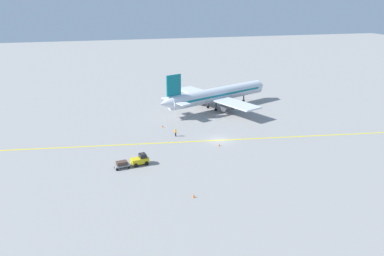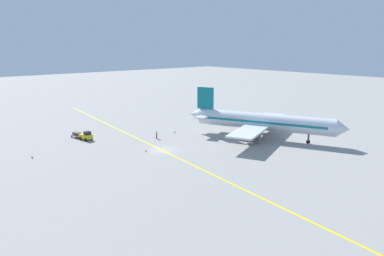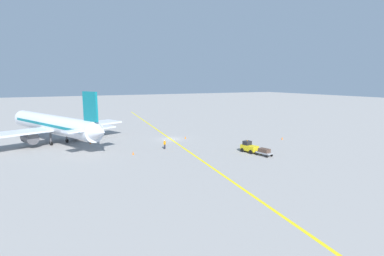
{
  "view_description": "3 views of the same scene",
  "coord_description": "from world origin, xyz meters",
  "px_view_note": "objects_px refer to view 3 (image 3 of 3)",
  "views": [
    {
      "loc": [
        67.59,
        -23.61,
        27.6
      ],
      "look_at": [
        -0.0,
        -5.76,
        3.17
      ],
      "focal_mm": 35.0,
      "sensor_mm": 36.0,
      "label": 1
    },
    {
      "loc": [
        41.57,
        57.3,
        20.32
      ],
      "look_at": [
        -4.62,
        3.78,
        4.42
      ],
      "focal_mm": 35.0,
      "sensor_mm": 36.0,
      "label": 2
    },
    {
      "loc": [
        -24.28,
        -58.19,
        12.42
      ],
      "look_at": [
        4.53,
        -1.15,
        2.25
      ],
      "focal_mm": 28.0,
      "sensor_mm": 36.0,
      "label": 3
    }
  ],
  "objects_px": {
    "traffic_cone_near_nose": "(185,137)",
    "traffic_cone_mid_apron": "(282,138)",
    "traffic_cone_by_wingtip": "(133,153)",
    "baggage_cart_trailing": "(264,151)",
    "ground_crew_worker": "(165,144)",
    "baggage_tug_white": "(249,147)",
    "airplane_at_gate": "(54,125)",
    "traffic_cone_far_edge": "(90,142)"
  },
  "relations": [
    {
      "from": "airplane_at_gate",
      "to": "ground_crew_worker",
      "type": "bearing_deg",
      "value": -40.14
    },
    {
      "from": "baggage_tug_white",
      "to": "traffic_cone_far_edge",
      "type": "xyz_separation_m",
      "value": [
        -23.73,
        19.95,
        -0.63
      ]
    },
    {
      "from": "baggage_cart_trailing",
      "to": "traffic_cone_mid_apron",
      "type": "xyz_separation_m",
      "value": [
        12.74,
        9.29,
        -0.49
      ]
    },
    {
      "from": "traffic_cone_mid_apron",
      "to": "traffic_cone_far_edge",
      "type": "xyz_separation_m",
      "value": [
        -37.14,
        13.89,
        0.0
      ]
    },
    {
      "from": "traffic_cone_by_wingtip",
      "to": "traffic_cone_mid_apron",
      "type": "bearing_deg",
      "value": -2.39
    },
    {
      "from": "airplane_at_gate",
      "to": "traffic_cone_mid_apron",
      "type": "xyz_separation_m",
      "value": [
        43.28,
        -17.8,
        -3.43
      ]
    },
    {
      "from": "baggage_cart_trailing",
      "to": "traffic_cone_far_edge",
      "type": "relative_size",
      "value": 5.14
    },
    {
      "from": "ground_crew_worker",
      "to": "traffic_cone_near_nose",
      "type": "distance_m",
      "value": 10.42
    },
    {
      "from": "airplane_at_gate",
      "to": "baggage_cart_trailing",
      "type": "distance_m",
      "value": 40.93
    },
    {
      "from": "traffic_cone_mid_apron",
      "to": "traffic_cone_far_edge",
      "type": "distance_m",
      "value": 39.65
    },
    {
      "from": "traffic_cone_far_edge",
      "to": "traffic_cone_by_wingtip",
      "type": "bearing_deg",
      "value": -67.77
    },
    {
      "from": "baggage_tug_white",
      "to": "traffic_cone_mid_apron",
      "type": "relative_size",
      "value": 5.89
    },
    {
      "from": "traffic_cone_by_wingtip",
      "to": "traffic_cone_far_edge",
      "type": "distance_m",
      "value": 13.56
    },
    {
      "from": "ground_crew_worker",
      "to": "traffic_cone_mid_apron",
      "type": "distance_m",
      "value": 25.82
    },
    {
      "from": "airplane_at_gate",
      "to": "traffic_cone_by_wingtip",
      "type": "bearing_deg",
      "value": -55.61
    },
    {
      "from": "airplane_at_gate",
      "to": "traffic_cone_far_edge",
      "type": "relative_size",
      "value": 61.58
    },
    {
      "from": "baggage_cart_trailing",
      "to": "ground_crew_worker",
      "type": "xyz_separation_m",
      "value": [
        -12.9,
        12.22,
        0.15
      ]
    },
    {
      "from": "ground_crew_worker",
      "to": "traffic_cone_by_wingtip",
      "type": "distance_m",
      "value": 6.59
    },
    {
      "from": "traffic_cone_mid_apron",
      "to": "traffic_cone_by_wingtip",
      "type": "height_order",
      "value": "same"
    },
    {
      "from": "baggage_tug_white",
      "to": "traffic_cone_by_wingtip",
      "type": "distance_m",
      "value": 20.03
    },
    {
      "from": "baggage_cart_trailing",
      "to": "traffic_cone_near_nose",
      "type": "relative_size",
      "value": 5.14
    },
    {
      "from": "baggage_cart_trailing",
      "to": "traffic_cone_far_edge",
      "type": "height_order",
      "value": "baggage_cart_trailing"
    },
    {
      "from": "baggage_cart_trailing",
      "to": "traffic_cone_mid_apron",
      "type": "bearing_deg",
      "value": 36.09
    },
    {
      "from": "traffic_cone_mid_apron",
      "to": "traffic_cone_by_wingtip",
      "type": "distance_m",
      "value": 32.04
    },
    {
      "from": "baggage_tug_white",
      "to": "traffic_cone_mid_apron",
      "type": "bearing_deg",
      "value": 24.32
    },
    {
      "from": "baggage_tug_white",
      "to": "ground_crew_worker",
      "type": "height_order",
      "value": "baggage_tug_white"
    },
    {
      "from": "baggage_tug_white",
      "to": "ground_crew_worker",
      "type": "bearing_deg",
      "value": 143.7
    },
    {
      "from": "ground_crew_worker",
      "to": "traffic_cone_by_wingtip",
      "type": "relative_size",
      "value": 3.05
    },
    {
      "from": "traffic_cone_mid_apron",
      "to": "traffic_cone_near_nose",
      "type": "bearing_deg",
      "value": 150.92
    },
    {
      "from": "baggage_tug_white",
      "to": "traffic_cone_by_wingtip",
      "type": "relative_size",
      "value": 5.89
    },
    {
      "from": "baggage_cart_trailing",
      "to": "airplane_at_gate",
      "type": "bearing_deg",
      "value": 138.42
    },
    {
      "from": "baggage_cart_trailing",
      "to": "traffic_cone_by_wingtip",
      "type": "height_order",
      "value": "baggage_cart_trailing"
    },
    {
      "from": "baggage_tug_white",
      "to": "ground_crew_worker",
      "type": "distance_m",
      "value": 15.18
    },
    {
      "from": "baggage_tug_white",
      "to": "airplane_at_gate",
      "type": "bearing_deg",
      "value": 141.38
    },
    {
      "from": "airplane_at_gate",
      "to": "traffic_cone_mid_apron",
      "type": "height_order",
      "value": "airplane_at_gate"
    },
    {
      "from": "baggage_cart_trailing",
      "to": "baggage_tug_white",
      "type": "bearing_deg",
      "value": 101.57
    },
    {
      "from": "traffic_cone_near_nose",
      "to": "baggage_cart_trailing",
      "type": "bearing_deg",
      "value": -74.63
    },
    {
      "from": "ground_crew_worker",
      "to": "baggage_tug_white",
      "type": "bearing_deg",
      "value": -36.3
    },
    {
      "from": "baggage_cart_trailing",
      "to": "ground_crew_worker",
      "type": "relative_size",
      "value": 1.68
    },
    {
      "from": "airplane_at_gate",
      "to": "traffic_cone_mid_apron",
      "type": "relative_size",
      "value": 61.58
    },
    {
      "from": "airplane_at_gate",
      "to": "traffic_cone_mid_apron",
      "type": "bearing_deg",
      "value": -22.36
    },
    {
      "from": "traffic_cone_near_nose",
      "to": "traffic_cone_mid_apron",
      "type": "xyz_separation_m",
      "value": [
        18.06,
        -10.04,
        0.0
      ]
    }
  ]
}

